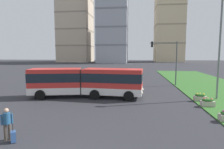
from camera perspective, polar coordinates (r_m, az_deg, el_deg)
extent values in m
cube|color=red|center=(19.87, 0.26, -2.00)|extent=(6.19, 2.99, 2.55)
cube|color=silver|center=(20.03, 0.26, -4.62)|extent=(6.21, 3.01, 0.70)
cube|color=#19232D|center=(19.82, 0.26, -0.78)|extent=(6.23, 3.03, 0.90)
cube|color=red|center=(21.03, -16.40, -1.80)|extent=(5.61, 3.55, 2.55)
cube|color=silver|center=(21.17, -16.32, -4.28)|extent=(5.64, 3.57, 0.70)
cube|color=#19232D|center=(20.97, -16.44, -0.65)|extent=(5.66, 3.60, 0.90)
cylinder|color=#383838|center=(20.66, -7.93, -1.74)|extent=(2.40, 2.40, 2.45)
cylinder|color=black|center=(21.04, 5.76, -4.95)|extent=(1.02, 0.36, 1.00)
cylinder|color=black|center=(18.61, 4.98, -6.43)|extent=(1.02, 0.36, 1.00)
cylinder|color=black|center=(21.63, -3.26, -4.62)|extent=(1.02, 0.36, 1.00)
cylinder|color=black|center=(19.28, -5.17, -5.98)|extent=(1.02, 0.36, 1.00)
cylinder|color=black|center=(22.70, -18.94, -4.43)|extent=(1.04, 0.49, 1.00)
cylinder|color=black|center=(20.33, -20.58, -5.72)|extent=(1.04, 0.49, 1.00)
sphere|color=#F9EFC6|center=(20.55, 9.07, -4.41)|extent=(0.24, 0.24, 0.24)
sphere|color=#F9EFC6|center=(18.79, 8.83, -5.42)|extent=(0.24, 0.24, 0.24)
cube|color=#B7BABF|center=(26.67, -12.53, -2.51)|extent=(4.44, 1.89, 0.80)
cube|color=black|center=(26.62, -12.88, -1.02)|extent=(2.41, 1.73, 0.60)
cylinder|color=black|center=(27.15, -8.92, -2.84)|extent=(0.64, 0.23, 0.64)
cylinder|color=black|center=(25.43, -9.93, -3.48)|extent=(0.64, 0.23, 0.64)
cylinder|color=black|center=(28.05, -14.87, -2.69)|extent=(0.64, 0.23, 0.64)
cylinder|color=black|center=(26.39, -16.23, -3.28)|extent=(0.64, 0.23, 0.64)
cylinder|color=#4C4238|center=(11.93, -29.13, -14.80)|extent=(0.16, 0.16, 0.90)
cylinder|color=#4C4238|center=(11.93, -28.14, -14.75)|extent=(0.16, 0.16, 0.90)
cylinder|color=#23517A|center=(11.69, -28.83, -11.33)|extent=(0.36, 0.36, 0.60)
sphere|color=tan|center=(11.58, -28.94, -9.35)|extent=(0.24, 0.24, 0.24)
cylinder|color=#23517A|center=(11.71, -30.01, -11.63)|extent=(0.10, 0.10, 0.55)
cylinder|color=#23517A|center=(11.70, -27.62, -11.50)|extent=(0.10, 0.10, 0.55)
cube|color=#335693|center=(11.58, -27.30, -16.09)|extent=(0.41, 0.43, 0.56)
cylinder|color=black|center=(11.41, -27.43, -13.80)|extent=(0.03, 0.03, 0.40)
sphere|color=#D14C99|center=(15.08, 30.34, -9.44)|extent=(0.20, 0.20, 0.20)
cube|color=#B7AD9E|center=(18.56, 26.56, -7.74)|extent=(1.10, 0.56, 0.44)
ellipsoid|color=#2D6B28|center=(18.49, 26.61, -6.78)|extent=(0.99, 0.50, 0.28)
sphere|color=#EF7566|center=(18.37, 25.80, -6.50)|extent=(0.20, 0.20, 0.20)
sphere|color=#EF7566|center=(18.54, 26.54, -6.42)|extent=(0.20, 0.20, 0.20)
sphere|color=#EF7566|center=(18.51, 27.50, -6.49)|extent=(0.20, 0.20, 0.20)
cube|color=#B7AD9E|center=(20.35, 24.70, -6.46)|extent=(1.10, 0.56, 0.44)
ellipsoid|color=#2D6B28|center=(20.29, 24.75, -5.58)|extent=(0.99, 0.50, 0.28)
sphere|color=yellow|center=(20.18, 24.00, -5.31)|extent=(0.20, 0.20, 0.20)
sphere|color=yellow|center=(20.34, 24.69, -5.26)|extent=(0.20, 0.20, 0.20)
sphere|color=yellow|center=(20.30, 25.57, -5.32)|extent=(0.20, 0.20, 0.20)
cylinder|color=#474C51|center=(28.74, 18.58, 3.06)|extent=(0.16, 0.16, 6.28)
cylinder|color=#474C51|center=(28.42, 15.04, 9.07)|extent=(3.75, 0.10, 0.10)
cube|color=black|center=(28.23, 11.83, 8.76)|extent=(0.28, 0.28, 0.80)
sphere|color=red|center=(28.24, 11.85, 9.27)|extent=(0.16, 0.16, 0.16)
sphere|color=yellow|center=(28.23, 11.83, 8.74)|extent=(0.16, 0.16, 0.16)
sphere|color=green|center=(28.22, 11.82, 8.22)|extent=(0.16, 0.16, 0.16)
cylinder|color=slate|center=(21.48, 29.34, 6.53)|extent=(0.18, 0.18, 9.95)
cube|color=#C6B299|center=(112.11, -10.81, 16.80)|extent=(16.42, 18.50, 50.61)
cube|color=gray|center=(110.25, -10.63, 8.34)|extent=(16.62, 18.70, 0.70)
cube|color=gray|center=(110.90, -10.72, 12.69)|extent=(16.62, 18.70, 0.70)
cube|color=gray|center=(112.17, -10.81, 16.98)|extent=(16.62, 18.70, 0.70)
cube|color=#9EA3AD|center=(96.91, 0.22, 15.66)|extent=(14.34, 15.76, 40.83)
cube|color=gray|center=(95.68, 0.22, 8.61)|extent=(14.54, 15.96, 0.70)
cube|color=gray|center=(96.37, 0.22, 13.47)|extent=(14.54, 15.96, 0.70)
cube|color=gray|center=(97.73, 0.22, 18.23)|extent=(14.54, 15.96, 0.70)
cube|color=beige|center=(114.41, 16.65, 15.91)|extent=(14.84, 15.48, 48.53)
cube|color=#9C8D6E|center=(112.83, 16.42, 8.79)|extent=(15.04, 15.68, 0.70)
cube|color=#9C8D6E|center=(113.72, 16.58, 13.67)|extent=(15.04, 15.68, 0.70)
cube|color=#9C8D6E|center=(115.42, 16.74, 18.45)|extent=(15.04, 15.68, 0.70)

